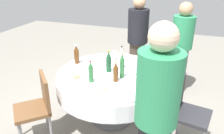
% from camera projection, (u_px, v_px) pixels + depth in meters
% --- Properties ---
extents(ground_plane, '(10.00, 10.00, 0.00)m').
position_uv_depth(ground_plane, '(112.00, 119.00, 3.26)').
color(ground_plane, gray).
extents(dining_table, '(1.47, 1.47, 0.74)m').
position_uv_depth(dining_table, '(112.00, 82.00, 3.01)').
color(dining_table, white).
rests_on(dining_table, ground_plane).
extents(bottle_dark_green_south, '(0.07, 0.07, 0.30)m').
position_uv_depth(bottle_dark_green_south, '(109.00, 62.00, 2.93)').
color(bottle_dark_green_south, '#194728').
rests_on(bottle_dark_green_south, dining_table).
extents(bottle_green_east, '(0.06, 0.06, 0.33)m').
position_uv_depth(bottle_green_east, '(122.00, 66.00, 2.77)').
color(bottle_green_east, '#2D6B38').
rests_on(bottle_green_east, dining_table).
extents(bottle_brown_north, '(0.07, 0.07, 0.28)m').
position_uv_depth(bottle_brown_north, '(77.00, 55.00, 3.19)').
color(bottle_brown_north, '#593314').
rests_on(bottle_brown_north, dining_table).
extents(bottle_green_west, '(0.06, 0.06, 0.27)m').
position_uv_depth(bottle_green_west, '(91.00, 72.00, 2.67)').
color(bottle_green_west, '#2D6B38').
rests_on(bottle_green_west, dining_table).
extents(bottle_brown_left, '(0.06, 0.06, 0.26)m').
position_uv_depth(bottle_brown_left, '(116.00, 72.00, 2.69)').
color(bottle_brown_left, '#593314').
rests_on(bottle_brown_left, dining_table).
extents(bottle_clear_right, '(0.06, 0.06, 0.32)m').
position_uv_depth(bottle_clear_right, '(122.00, 58.00, 3.01)').
color(bottle_clear_right, silver).
rests_on(bottle_clear_right, dining_table).
extents(wine_glass_west, '(0.07, 0.07, 0.14)m').
position_uv_depth(wine_glass_west, '(114.00, 54.00, 3.31)').
color(wine_glass_west, white).
rests_on(wine_glass_west, dining_table).
extents(wine_glass_left, '(0.07, 0.07, 0.15)m').
position_uv_depth(wine_glass_left, '(105.00, 60.00, 3.08)').
color(wine_glass_left, white).
rests_on(wine_glass_left, dining_table).
extents(wine_glass_right, '(0.08, 0.08, 0.16)m').
position_uv_depth(wine_glass_right, '(138.00, 81.00, 2.49)').
color(wine_glass_right, white).
rests_on(wine_glass_right, dining_table).
extents(wine_glass_inner, '(0.07, 0.07, 0.14)m').
position_uv_depth(wine_glass_inner, '(144.00, 67.00, 2.89)').
color(wine_glass_inner, white).
rests_on(wine_glass_inner, dining_table).
extents(wine_glass_mid, '(0.07, 0.07, 0.14)m').
position_uv_depth(wine_glass_mid, '(136.00, 69.00, 2.84)').
color(wine_glass_mid, white).
rests_on(wine_glass_mid, dining_table).
extents(plate_mid, '(0.22, 0.22, 0.04)m').
position_uv_depth(plate_mid, '(77.00, 78.00, 2.79)').
color(plate_mid, white).
rests_on(plate_mid, dining_table).
extents(plate_front, '(0.23, 0.23, 0.04)m').
position_uv_depth(plate_front, '(103.00, 90.00, 2.51)').
color(plate_front, white).
rests_on(plate_front, dining_table).
extents(plate_rear, '(0.24, 0.24, 0.04)m').
position_uv_depth(plate_rear, '(146.00, 65.00, 3.16)').
color(plate_rear, white).
rests_on(plate_rear, dining_table).
extents(knife_east, '(0.12, 0.15, 0.00)m').
position_uv_depth(knife_east, '(88.00, 63.00, 3.25)').
color(knife_east, silver).
rests_on(knife_east, dining_table).
extents(folded_napkin, '(0.20, 0.20, 0.02)m').
position_uv_depth(folded_napkin, '(97.00, 74.00, 2.90)').
color(folded_napkin, white).
rests_on(folded_napkin, dining_table).
extents(person_south, '(0.34, 0.34, 1.69)m').
position_uv_depth(person_south, '(155.00, 120.00, 1.80)').
color(person_south, '#26262B').
rests_on(person_south, ground_plane).
extents(person_east, '(0.34, 0.34, 1.53)m').
position_uv_depth(person_east, '(181.00, 48.00, 3.64)').
color(person_east, slate).
rests_on(person_east, ground_plane).
extents(person_north, '(0.34, 0.34, 1.59)m').
position_uv_depth(person_north, '(137.00, 43.00, 3.82)').
color(person_north, '#4C3F33').
rests_on(person_north, ground_plane).
extents(chair_right, '(0.57, 0.57, 0.87)m').
position_uv_depth(chair_right, '(38.00, 104.00, 2.68)').
color(chair_right, brown).
rests_on(chair_right, ground_plane).
extents(chair_inner, '(0.47, 0.47, 0.87)m').
position_uv_depth(chair_inner, '(185.00, 108.00, 2.60)').
color(chair_inner, '#2D2D33').
rests_on(chair_inner, ground_plane).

